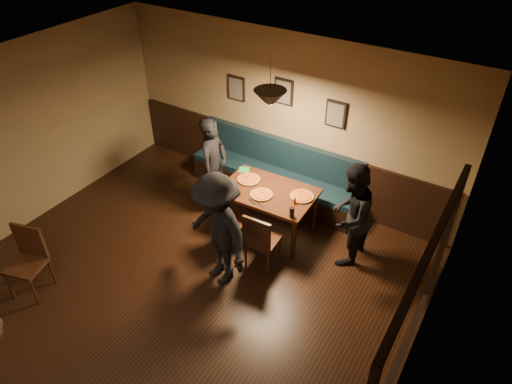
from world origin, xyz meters
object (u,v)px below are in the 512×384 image
chair_near_right (263,239)px  diner_left (214,166)px  dining_table (268,210)px  diner_right (350,215)px  soda_glass (292,212)px  booth_bench (273,172)px  diner_front (218,230)px  tabasco_bottle (295,201)px  cafe_chair_far (25,264)px  chair_near_left (231,222)px

chair_near_right → diner_left: size_ratio=0.58×
dining_table → diner_right: diner_right is taller
soda_glass → chair_near_right: bearing=-126.1°
soda_glass → diner_left: bearing=167.0°
diner_right → booth_bench: bearing=-114.1°
dining_table → diner_front: bearing=-94.4°
diner_front → chair_near_right: bearing=74.0°
tabasco_bottle → diner_front: bearing=-115.0°
diner_front → cafe_chair_far: 2.57m
dining_table → chair_near_left: (-0.28, -0.59, 0.06)m
dining_table → diner_left: bearing=176.4°
chair_near_left → diner_right: 1.74m
dining_table → cafe_chair_far: bearing=-128.6°
chair_near_right → diner_front: size_ratio=0.56×
diner_left → diner_front: diner_front is taller
diner_front → soda_glass: diner_front is taller
diner_left → tabasco_bottle: size_ratio=12.76×
booth_bench → cafe_chair_far: bearing=-114.7°
dining_table → soda_glass: size_ratio=9.22×
dining_table → diner_right: (1.29, 0.05, 0.42)m
soda_glass → tabasco_bottle: soda_glass is taller
chair_near_left → soda_glass: soda_glass is taller
chair_near_left → diner_left: 1.04m
booth_bench → chair_near_left: 1.42m
booth_bench → diner_right: 1.87m
dining_table → tabasco_bottle: (0.49, -0.08, 0.44)m
dining_table → chair_near_left: 0.66m
chair_near_right → cafe_chair_far: cafe_chair_far is taller
dining_table → diner_left: size_ratio=0.85×
diner_left → diner_right: (2.32, 0.03, -0.03)m
cafe_chair_far → soda_glass: bearing=-153.6°
diner_right → tabasco_bottle: diner_right is taller
booth_bench → chair_near_left: size_ratio=3.42×
booth_bench → diner_front: diner_front is taller
chair_near_left → diner_right: size_ratio=0.55×
tabasco_bottle → cafe_chair_far: bearing=-133.1°
chair_near_left → chair_near_right: (0.61, -0.10, 0.04)m
dining_table → chair_near_left: bearing=-117.6°
booth_bench → cafe_chair_far: (-1.66, -3.62, -0.00)m
diner_front → tabasco_bottle: size_ratio=13.19×
dining_table → cafe_chair_far: (-2.05, -2.80, 0.12)m
chair_near_right → tabasco_bottle: bearing=72.7°
chair_near_left → cafe_chair_far: bearing=-104.1°
chair_near_right → soda_glass: bearing=51.2°
soda_glass → tabasco_bottle: 0.28m
chair_near_right → cafe_chair_far: 3.18m
diner_front → diner_right: bearing=63.0°
dining_table → diner_right: bearing=-0.1°
tabasco_bottle → diner_left: bearing=176.0°
chair_near_right → soda_glass: size_ratio=6.27×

